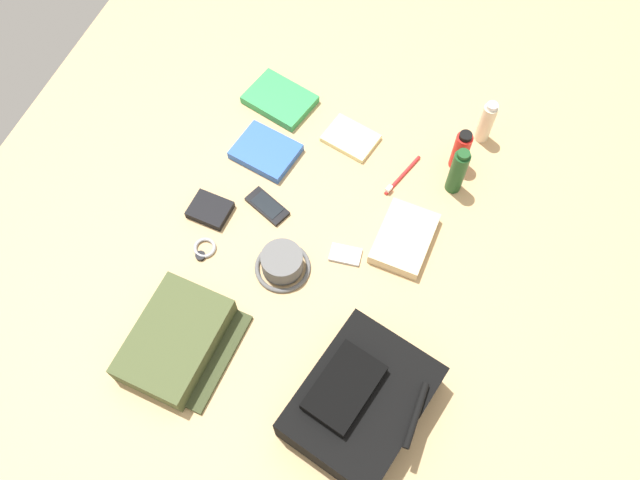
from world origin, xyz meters
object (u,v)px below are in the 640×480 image
lotion_bottle (486,122)px  wallet (210,210)px  backpack (361,401)px  toiletry_pouch (177,341)px  paperback_novel (280,100)px  sunscreen_spray (461,150)px  bucket_hat (282,263)px  notepad (351,138)px  travel_guidebook (266,152)px  media_player (346,253)px  folded_towel (404,238)px  shampoo_bottle (458,171)px  wristwatch (204,249)px  cell_phone (267,206)px  toothbrush (401,177)px

lotion_bottle → wallet: 0.83m
backpack → toiletry_pouch: 0.48m
lotion_bottle → paperback_novel: 0.62m
sunscreen_spray → bucket_hat: bearing=-35.1°
notepad → paperback_novel: bearing=-89.5°
sunscreen_spray → toiletry_pouch: bearing=-32.8°
backpack → paperback_novel: bearing=-145.7°
bucket_hat → travel_guidebook: size_ratio=0.76×
backpack → toiletry_pouch: size_ratio=1.30×
paperback_novel → media_player: bearing=41.4°
media_player → folded_towel: (-0.10, 0.14, 0.01)m
backpack → wallet: size_ratio=3.54×
toiletry_pouch → shampoo_bottle: 0.88m
paperback_novel → notepad: paperback_novel is taller
shampoo_bottle → wristwatch: (0.44, -0.58, -0.08)m
paperback_novel → cell_phone: bearing=17.3°
folded_towel → notepad: bearing=-136.8°
toiletry_pouch → folded_towel: size_ratio=1.49×
cell_phone → notepad: bearing=155.3°
cell_phone → media_player: size_ratio=1.53×
lotion_bottle → wristwatch: bearing=-43.6°
shampoo_bottle → toothbrush: (0.03, -0.15, -0.08)m
paperback_novel → cell_phone: (0.36, 0.11, -0.01)m
wallet → wristwatch: bearing=20.4°
backpack → paperback_novel: size_ratio=1.72×
paperback_novel → folded_towel: folded_towel is taller
lotion_bottle → shampoo_bottle: shampoo_bottle is taller
wristwatch → toothbrush: 0.60m
paperback_novel → sunscreen_spray: bearing=87.5°
lotion_bottle → wristwatch: (0.64, -0.61, -0.07)m
travel_guidebook → backpack: bearing=40.1°
lotion_bottle → wallet: lotion_bottle is taller
travel_guidebook → notepad: (-0.14, 0.22, -0.00)m
bucket_hat → cell_phone: bucket_hat is taller
paperback_novel → travel_guidebook: 0.20m
shampoo_bottle → wristwatch: 0.73m
media_player → bucket_hat: bearing=-55.4°
backpack → cell_phone: bearing=-135.3°
media_player → toothbrush: toothbrush is taller
wallet → notepad: (-0.38, 0.28, -0.00)m
backpack → toiletry_pouch: (0.02, -0.48, -0.03)m
paperback_novel → media_player: 0.56m
sunscreen_spray → paperback_novel: size_ratio=0.64×
backpack → toiletry_pouch: bearing=-88.0°
media_player → wallet: (0.01, -0.40, 0.01)m
sunscreen_spray → cell_phone: sunscreen_spray is taller
shampoo_bottle → media_player: bearing=-34.2°
lotion_bottle → folded_towel: 0.43m
media_player → travel_guidebook: bearing=-124.0°
paperback_novel → shampoo_bottle: bearing=79.7°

